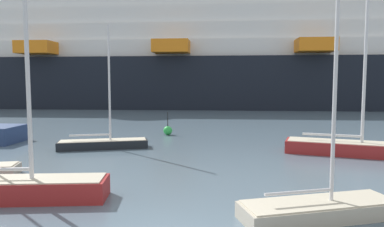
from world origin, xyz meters
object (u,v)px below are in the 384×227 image
(channel_buoy_0, at_px, (168,130))
(cruise_ship, at_px, (179,54))
(sailboat_1, at_px, (351,144))
(sailboat_3, at_px, (320,206))
(sailboat_7, at_px, (18,186))
(sailboat_6, at_px, (103,142))

(channel_buoy_0, relative_size, cruise_ship, 0.01)
(sailboat_1, height_order, sailboat_3, sailboat_1)
(sailboat_1, xyz_separation_m, sailboat_7, (-13.89, -7.66, -0.11))
(sailboat_6, bearing_deg, sailboat_1, -19.47)
(sailboat_7, relative_size, channel_buoy_0, 4.89)
(sailboat_6, distance_m, channel_buoy_0, 6.37)
(sailboat_7, bearing_deg, sailboat_1, 23.99)
(sailboat_1, bearing_deg, channel_buoy_0, 165.25)
(sailboat_1, bearing_deg, sailboat_7, -132.25)
(sailboat_7, bearing_deg, sailboat_3, -12.58)
(sailboat_6, xyz_separation_m, sailboat_7, (-0.23, -9.11, 0.10))
(sailboat_6, bearing_deg, channel_buoy_0, 46.07)
(sailboat_3, height_order, sailboat_7, sailboat_7)
(sailboat_1, relative_size, sailboat_7, 1.50)
(sailboat_7, height_order, cruise_ship, cruise_ship)
(channel_buoy_0, height_order, cruise_ship, cruise_ship)
(sailboat_7, xyz_separation_m, channel_buoy_0, (3.46, 14.60, -0.13))
(sailboat_1, bearing_deg, cruise_ship, 125.17)
(sailboat_1, distance_m, sailboat_7, 15.86)
(sailboat_6, distance_m, cruise_ship, 39.80)
(sailboat_3, relative_size, channel_buoy_0, 4.60)
(cruise_ship, bearing_deg, sailboat_1, -70.46)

